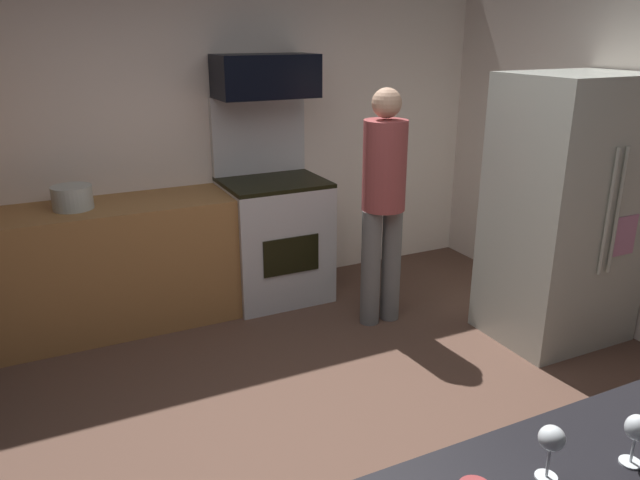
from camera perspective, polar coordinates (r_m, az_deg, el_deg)
name	(u,v)px	position (r m, az deg, el deg)	size (l,w,h in m)	color
ground_plane	(327,461)	(3.24, 0.64, -19.93)	(5.20, 4.80, 0.02)	brown
wall_back	(189,132)	(4.78, -12.12, 9.88)	(5.20, 0.12, 2.60)	silver
lower_cabinet_run	(83,271)	(4.52, -21.31, -2.75)	(2.40, 0.60, 0.90)	#9E6A3A
oven_range	(274,234)	(4.78, -4.33, 0.59)	(0.76, 0.65, 1.55)	silver
microwave	(266,76)	(4.63, -5.11, 15.01)	(0.74, 0.38, 0.31)	black
refrigerator	(565,211)	(4.37, 21.89, 2.53)	(0.87, 0.73, 1.78)	beige
person_cook	(383,197)	(4.23, 5.95, 4.04)	(0.31, 0.30, 1.67)	slate
wine_glass_near	(551,441)	(1.78, 20.81, -17.15)	(0.07, 0.07, 0.16)	silver
wine_glass_mid	(637,430)	(1.92, 27.48, -15.50)	(0.06, 0.06, 0.15)	silver
stock_pot	(72,197)	(4.37, -22.14, 3.70)	(0.26, 0.26, 0.16)	#B6BDB5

